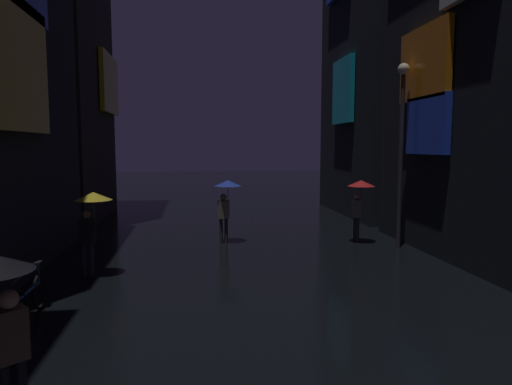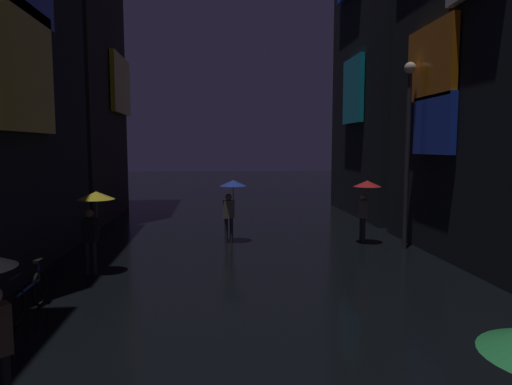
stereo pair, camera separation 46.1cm
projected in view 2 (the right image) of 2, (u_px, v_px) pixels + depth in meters
The scene contains 6 objects.
building_right_far at pixel (396, 47), 21.17m from camera, with size 4.25×7.41×15.67m.
pedestrian_foreground_left_yellow at pixel (94, 209), 11.45m from camera, with size 0.90×0.90×2.12m.
pedestrian_foreground_right_red at pixel (366, 194), 15.10m from camera, with size 0.90×0.90×2.12m.
pedestrian_far_right_blue at pixel (232, 194), 15.25m from camera, with size 0.90×0.90×2.12m.
bicycle_parked_at_storefront at pixel (29, 295), 8.79m from camera, with size 0.12×1.82×0.96m.
streetlamp_right_far at pixel (408, 134), 14.13m from camera, with size 0.36×0.36×5.81m.
Camera 2 is at (-1.03, 0.66, 3.26)m, focal length 32.00 mm.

